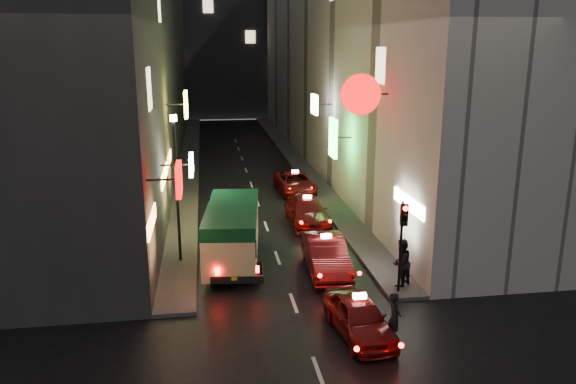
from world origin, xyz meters
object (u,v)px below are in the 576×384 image
minibus (232,228)px  lamp_post (176,179)px  taxi_near (359,314)px  pedestrian_crossing (395,315)px  traffic_light (403,228)px

minibus → lamp_post: size_ratio=0.99×
taxi_near → lamp_post: (-5.92, 7.08, 2.98)m
pedestrian_crossing → taxi_near: bearing=71.7°
traffic_light → lamp_post: (-8.20, 4.53, 1.04)m
lamp_post → pedestrian_crossing: bearing=-48.3°
minibus → pedestrian_crossing: (4.64, -7.37, -0.66)m
taxi_near → minibus: bearing=118.7°
pedestrian_crossing → lamp_post: size_ratio=0.31×
pedestrian_crossing → lamp_post: (-6.87, 7.72, 2.77)m
traffic_light → lamp_post: 9.42m
pedestrian_crossing → traffic_light: traffic_light is taller
minibus → traffic_light: size_ratio=1.76×
minibus → traffic_light: bearing=-35.0°
pedestrian_crossing → minibus: bearing=47.7°
minibus → taxi_near: 7.72m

